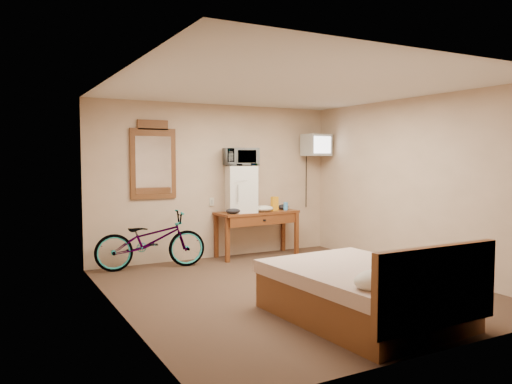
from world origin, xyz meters
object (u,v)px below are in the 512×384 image
microwave (241,157)px  bicycle (151,240)px  bed (367,292)px  desk (258,219)px  mini_fridge (241,189)px  wall_mirror (153,161)px  blue_cup (286,206)px  crt_television (316,145)px

microwave → bicycle: size_ratio=0.33×
bed → desk: bearing=80.0°
bed → bicycle: bearing=110.3°
mini_fridge → wall_mirror: bearing=171.1°
microwave → blue_cup: size_ratio=3.97×
blue_cup → wall_mirror: (-2.20, 0.29, 0.77)m
wall_mirror → bicycle: 1.22m
bicycle → blue_cup: bearing=-81.4°
blue_cup → wall_mirror: bearing=172.5°
wall_mirror → mini_fridge: bearing=-8.9°
microwave → bicycle: (-1.54, -0.11, -1.23)m
desk → wall_mirror: bearing=170.7°
bicycle → bed: bearing=-151.9°
mini_fridge → wall_mirror: 1.48m
blue_cup → bicycle: bearing=-179.2°
bed → crt_television: bearing=62.5°
blue_cup → crt_television: size_ratio=0.23×
desk → crt_television: size_ratio=2.49×
crt_television → bed: (-1.77, -3.40, -1.56)m
mini_fridge → crt_television: crt_television is taller
microwave → wall_mirror: bearing=-177.9°
bicycle → bed: 3.55m
mini_fridge → desk: bearing=-10.9°
blue_cup → bicycle: 2.38m
wall_mirror → blue_cup: bearing=-7.5°
mini_fridge → bed: bearing=-95.1°
crt_television → bed: crt_television is taller
mini_fridge → crt_television: bearing=-1.3°
desk → mini_fridge: bearing=169.1°
mini_fridge → microwave: microwave is taller
microwave → wall_mirror: 1.41m
desk → microwave: bearing=169.1°
mini_fridge → blue_cup: size_ratio=5.65×
desk → crt_television: 1.69m
blue_cup → crt_television: 1.23m
mini_fridge → crt_television: 1.63m
wall_mirror → bicycle: bearing=-115.0°
desk → crt_television: (1.17, 0.02, 1.22)m
bed → microwave: bearing=84.9°
desk → blue_cup: bearing=-2.0°
blue_cup → bed: bed is taller
mini_fridge → microwave: size_ratio=1.42×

